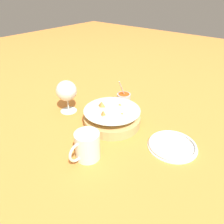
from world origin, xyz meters
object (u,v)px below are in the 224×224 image
object	(u,v)px
sauce_cup	(124,97)
wine_glass	(67,92)
beer_mug	(87,147)
side_plate	(172,145)
food_basket	(112,117)

from	to	relation	value
sauce_cup	wine_glass	distance (m)	0.29
sauce_cup	beer_mug	bearing A→B (deg)	20.08
wine_glass	side_plate	world-z (taller)	wine_glass
food_basket	side_plate	size ratio (longest dim) A/B	1.32
food_basket	side_plate	bearing A→B (deg)	95.10
side_plate	beer_mug	bearing A→B (deg)	-40.75
wine_glass	beer_mug	size ratio (longest dim) A/B	1.22
food_basket	beer_mug	xyz separation A→B (m)	(0.21, 0.07, 0.01)
food_basket	beer_mug	world-z (taller)	beer_mug
sauce_cup	side_plate	bearing A→B (deg)	64.02
wine_glass	food_basket	bearing A→B (deg)	100.92
food_basket	side_plate	distance (m)	0.27
beer_mug	side_plate	distance (m)	0.31
wine_glass	beer_mug	world-z (taller)	wine_glass
food_basket	beer_mug	distance (m)	0.22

